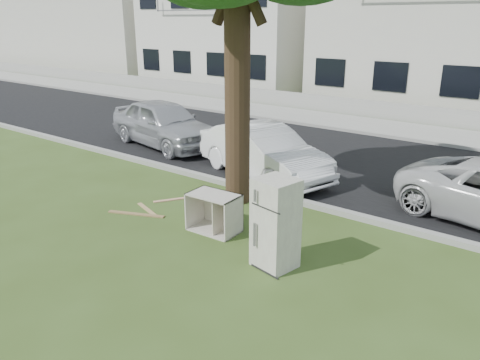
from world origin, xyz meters
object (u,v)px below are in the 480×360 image
Objects in this scene: cabinet at (214,213)px; car_left at (164,123)px; car_center at (263,152)px; fridge at (276,224)px.

car_left is (-5.40, 3.95, 0.36)m from cabinet.
car_left reaches higher than car_center.
fridge is 1.58× the size of cabinet.
fridge is at bearing -110.71° from car_left.
car_left is at bearing 159.58° from fridge.
car_center is (-1.12, 3.28, 0.29)m from cabinet.
cabinet is 6.70m from car_left.
cabinet is at bearing -143.66° from car_center.
fridge is at bearing -16.99° from cabinet.
fridge is 1.76m from cabinet.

